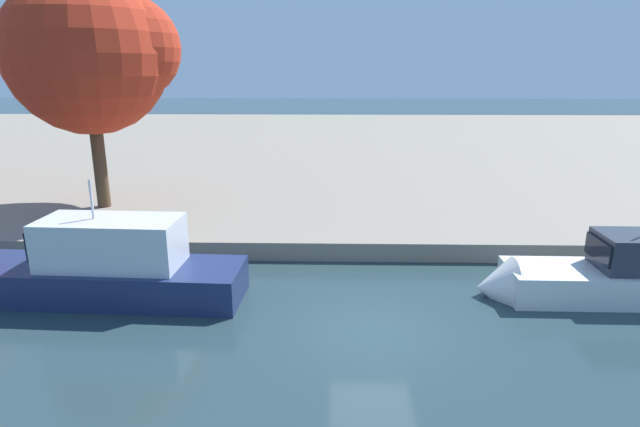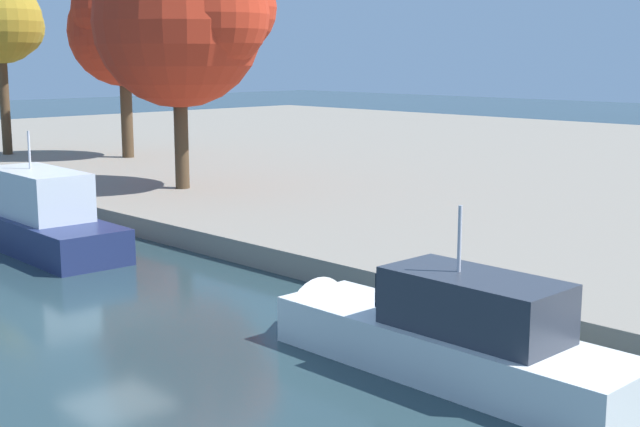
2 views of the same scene
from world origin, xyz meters
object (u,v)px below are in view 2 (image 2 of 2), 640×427
motor_yacht_1 (25,221)px  tree_1 (118,29)px  tree_0 (191,20)px  tree_2 (3,24)px  motor_yacht_2 (430,341)px

motor_yacht_1 → tree_1: bearing=-38.9°
tree_0 → tree_2: 19.23m
motor_yacht_1 → tree_0: tree_0 is taller
tree_2 → tree_0: bearing=-1.5°
motor_yacht_2 → tree_1: tree_1 is taller
tree_1 → tree_2: tree_1 is taller
motor_yacht_2 → tree_2: bearing=-12.7°
tree_0 → tree_2: bearing=178.5°
motor_yacht_1 → motor_yacht_2: motor_yacht_1 is taller
tree_1 → motor_yacht_2: bearing=-21.5°
tree_0 → tree_2: tree_0 is taller
motor_yacht_2 → tree_0: tree_0 is taller
tree_0 → tree_1: (-12.65, 4.18, -0.05)m
motor_yacht_1 → motor_yacht_2: (17.90, 0.30, -0.23)m
motor_yacht_1 → motor_yacht_2: size_ratio=1.19×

